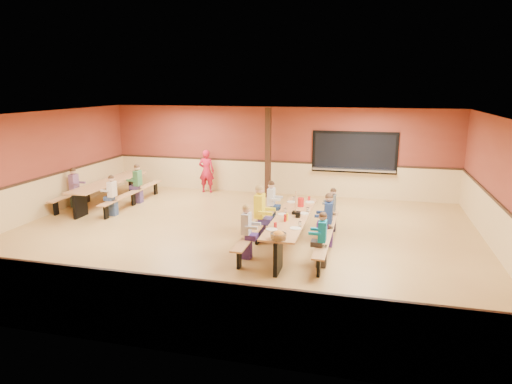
# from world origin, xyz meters

# --- Properties ---
(ground) EXTENTS (12.00, 12.00, 0.00)m
(ground) POSITION_xyz_m (0.00, 0.00, 0.00)
(ground) COLOR #9F753C
(ground) RESTS_ON ground
(room_envelope) EXTENTS (12.04, 10.04, 3.02)m
(room_envelope) POSITION_xyz_m (0.00, 0.00, 0.69)
(room_envelope) COLOR brown
(room_envelope) RESTS_ON ground
(kitchen_pass_through) EXTENTS (2.78, 0.28, 1.38)m
(kitchen_pass_through) POSITION_xyz_m (2.60, 4.96, 1.49)
(kitchen_pass_through) COLOR black
(kitchen_pass_through) RESTS_ON ground
(structural_post) EXTENTS (0.18, 0.18, 3.00)m
(structural_post) POSITION_xyz_m (-0.20, 4.40, 1.50)
(structural_post) COLOR black
(structural_post) RESTS_ON ground
(cafeteria_table_main) EXTENTS (1.91, 3.70, 0.74)m
(cafeteria_table_main) POSITION_xyz_m (1.43, -0.26, 0.53)
(cafeteria_table_main) COLOR #B77D49
(cafeteria_table_main) RESTS_ON ground
(cafeteria_table_second) EXTENTS (1.91, 3.70, 0.74)m
(cafeteria_table_second) POSITION_xyz_m (-4.89, 2.25, 0.53)
(cafeteria_table_second) COLOR #B77D49
(cafeteria_table_second) RESTS_ON ground
(seated_child_white_left) EXTENTS (0.37, 0.30, 1.20)m
(seated_child_white_left) POSITION_xyz_m (0.60, -1.23, 0.60)
(seated_child_white_left) COLOR #BCBBC2
(seated_child_white_left) RESTS_ON ground
(seated_adult_yellow) EXTENTS (0.45, 0.37, 1.38)m
(seated_adult_yellow) POSITION_xyz_m (0.60, -0.03, 0.69)
(seated_adult_yellow) COLOR yellow
(seated_adult_yellow) RESTS_ON ground
(seated_child_grey_left) EXTENTS (0.37, 0.30, 1.21)m
(seated_child_grey_left) POSITION_xyz_m (0.60, 1.28, 0.60)
(seated_child_grey_left) COLOR silver
(seated_child_grey_left) RESTS_ON ground
(seated_child_teal_right) EXTENTS (0.35, 0.29, 1.17)m
(seated_child_teal_right) POSITION_xyz_m (2.25, -1.30, 0.58)
(seated_child_teal_right) COLOR #0E80A9
(seated_child_teal_right) RESTS_ON ground
(seated_child_navy_right) EXTENTS (0.39, 0.32, 1.26)m
(seated_child_navy_right) POSITION_xyz_m (2.25, 0.01, 0.63)
(seated_child_navy_right) COLOR navy
(seated_child_navy_right) RESTS_ON ground
(seated_child_char_right) EXTENTS (0.33, 0.27, 1.13)m
(seated_child_char_right) POSITION_xyz_m (2.25, 1.18, 0.56)
(seated_child_char_right) COLOR #51595C
(seated_child_char_right) RESTS_ON ground
(seated_child_purple_sec) EXTENTS (0.37, 0.31, 1.22)m
(seated_child_purple_sec) POSITION_xyz_m (-5.72, 1.63, 0.61)
(seated_child_purple_sec) COLOR #794F73
(seated_child_purple_sec) RESTS_ON ground
(seated_child_green_sec) EXTENTS (0.38, 0.31, 1.24)m
(seated_child_green_sec) POSITION_xyz_m (-4.07, 2.59, 0.62)
(seated_child_green_sec) COLOR #366D3E
(seated_child_green_sec) RESTS_ON ground
(seated_child_tan_sec) EXTENTS (0.35, 0.29, 1.18)m
(seated_child_tan_sec) POSITION_xyz_m (-4.07, 1.08, 0.59)
(seated_child_tan_sec) COLOR beige
(seated_child_tan_sec) RESTS_ON ground
(standing_woman) EXTENTS (0.58, 0.40, 1.52)m
(standing_woman) POSITION_xyz_m (-2.45, 4.55, 0.76)
(standing_woman) COLOR #AF142B
(standing_woman) RESTS_ON ground
(punch_pitcher) EXTENTS (0.16, 0.16, 0.22)m
(punch_pitcher) POSITION_xyz_m (1.49, 0.68, 0.85)
(punch_pitcher) COLOR red
(punch_pitcher) RESTS_ON cafeteria_table_main
(chip_bowl) EXTENTS (0.32, 0.32, 0.15)m
(chip_bowl) POSITION_xyz_m (1.45, -1.91, 0.81)
(chip_bowl) COLOR orange
(chip_bowl) RESTS_ON cafeteria_table_main
(napkin_dispenser) EXTENTS (0.10, 0.14, 0.13)m
(napkin_dispenser) POSITION_xyz_m (1.58, -0.29, 0.80)
(napkin_dispenser) COLOR black
(napkin_dispenser) RESTS_ON cafeteria_table_main
(condiment_mustard) EXTENTS (0.06, 0.06, 0.17)m
(condiment_mustard) POSITION_xyz_m (1.38, -0.62, 0.82)
(condiment_mustard) COLOR yellow
(condiment_mustard) RESTS_ON cafeteria_table_main
(condiment_ketchup) EXTENTS (0.06, 0.06, 0.17)m
(condiment_ketchup) POSITION_xyz_m (1.35, -0.71, 0.82)
(condiment_ketchup) COLOR #B2140F
(condiment_ketchup) RESTS_ON cafeteria_table_main
(table_paddle) EXTENTS (0.16, 0.16, 0.56)m
(table_paddle) POSITION_xyz_m (1.48, -0.03, 0.88)
(table_paddle) COLOR black
(table_paddle) RESTS_ON cafeteria_table_main
(place_settings) EXTENTS (0.65, 3.30, 0.11)m
(place_settings) POSITION_xyz_m (1.43, -0.26, 0.80)
(place_settings) COLOR beige
(place_settings) RESTS_ON cafeteria_table_main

